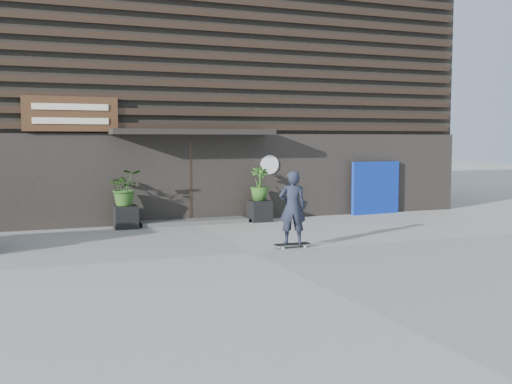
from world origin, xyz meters
name	(u,v)px	position (x,y,z in m)	size (l,w,h in m)	color
ground	(252,252)	(0.00, 0.00, 0.00)	(80.00, 80.00, 0.00)	gray
entrance_step	(194,222)	(0.00, 4.60, 0.06)	(3.00, 0.80, 0.12)	#474745
planter_pot_left	(126,217)	(-1.90, 4.40, 0.30)	(0.60, 0.60, 0.60)	black
bamboo_left	(125,188)	(-1.90, 4.40, 1.08)	(0.86, 0.75, 0.96)	#2D591E
planter_pot_right	(260,211)	(1.90, 4.40, 0.30)	(0.60, 0.60, 0.60)	black
bamboo_right	(260,184)	(1.90, 4.40, 1.08)	(0.54, 0.54, 0.96)	#2D591E
blue_tarp	(375,188)	(5.94, 4.70, 0.82)	(1.76, 0.12, 1.65)	#0B2699
building	(153,93)	(0.00, 9.96, 3.99)	(18.00, 11.00, 8.00)	black
skateboarder	(292,208)	(0.99, 0.17, 0.88)	(0.78, 0.54, 1.67)	black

